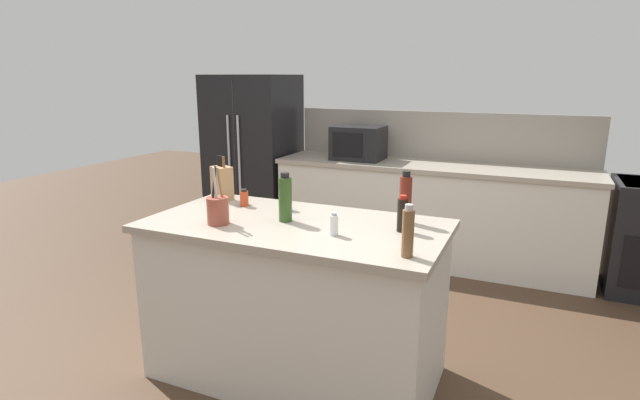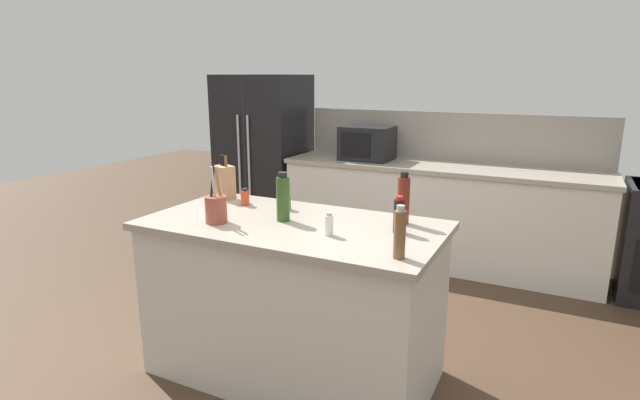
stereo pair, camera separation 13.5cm
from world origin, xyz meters
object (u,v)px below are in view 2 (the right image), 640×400
Objects in this scene: olive_oil_bottle at (283,198)px; salt_shaker at (329,225)px; refrigerator at (264,157)px; knife_block at (224,182)px; pepper_grinder at (400,234)px; spice_jar_oregano at (287,202)px; vinegar_bottle at (403,199)px; spice_jar_paprika at (245,197)px; soy_sauce_bottle at (399,216)px; microwave at (367,143)px; utensil_crock at (216,208)px.

salt_shaker is at bearing -20.34° from olive_oil_bottle.
knife_block is (0.96, -1.96, 0.18)m from refrigerator.
spice_jar_oregano is (-0.87, 0.50, -0.07)m from pepper_grinder.
vinegar_bottle is 0.67m from olive_oil_bottle.
vinegar_bottle is 0.73m from spice_jar_oregano.
spice_jar_paprika is 0.56× the size of soy_sauce_bottle.
spice_jar_oregano is at bearing 4.50° from spice_jar_paprika.
microwave is 2.39m from utensil_crock.
utensil_crock is (0.04, -2.39, -0.08)m from microwave.
refrigerator is at bearing 137.67° from vinegar_bottle.
knife_block is at bearing 172.87° from spice_jar_oregano.
refrigerator reaches higher than soy_sauce_bottle.
knife_block is 2.41× the size of salt_shaker.
utensil_crock is 0.66m from salt_shaker.
microwave is at bearing 99.05° from olive_oil_bottle.
refrigerator is 2.97m from vinegar_bottle.
pepper_grinder is 0.38m from soy_sauce_bottle.
pepper_grinder is 2.25× the size of spice_jar_paprika.
microwave is 1.65× the size of knife_block.
refrigerator reaches higher than microwave.
microwave is 4.41× the size of spice_jar_paprika.
soy_sauce_bottle is at bearing -64.74° from microwave.
refrigerator reaches higher than pepper_grinder.
salt_shaker is at bearing -73.33° from microwave.
microwave is 1.65× the size of vinegar_bottle.
spice_jar_oregano is at bearing 18.37° from knife_block.
refrigerator is at bearing 141.49° from knife_block.
refrigerator is 6.29× the size of olive_oil_bottle.
soy_sauce_bottle is at bearing -10.42° from spice_jar_oregano.
knife_block reaches higher than salt_shaker.
microwave is at bearing -2.40° from refrigerator.
salt_shaker is at bearing -51.02° from refrigerator.
utensil_crock is at bearing -163.93° from soy_sauce_bottle.
olive_oil_bottle is at bearing -173.30° from soy_sauce_bottle.
soy_sauce_bottle is 0.37m from salt_shaker.
soy_sauce_bottle is (0.96, 0.28, 0.01)m from utensil_crock.
pepper_grinder is 0.84× the size of vinegar_bottle.
knife_block is 1.49× the size of soy_sauce_bottle.
utensil_crock reaches higher than pepper_grinder.
knife_block reaches higher than soy_sauce_bottle.
spice_jar_oregano is (1.47, -2.03, 0.11)m from refrigerator.
refrigerator reaches higher than spice_jar_oregano.
spice_jar_paprika is 0.90× the size of salt_shaker.
utensil_crock reaches higher than soy_sauce_bottle.
spice_jar_paprika is 0.29m from spice_jar_oregano.
spice_jar_oregano is (-0.10, 0.21, -0.09)m from olive_oil_bottle.
olive_oil_bottle is (0.61, -0.28, 0.02)m from knife_block.
spice_jar_oregano is (0.21, 0.41, -0.04)m from utensil_crock.
refrigerator is at bearing 177.60° from microwave.
knife_block is at bearing 158.56° from spice_jar_paprika.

